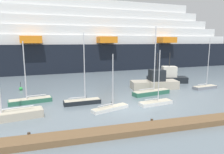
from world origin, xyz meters
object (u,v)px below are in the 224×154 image
channel_buoy_0 (21,89)px  cruise_ship (31,40)px  sailboat_4 (151,91)px  fishing_boat_1 (155,82)px  sailboat_6 (30,100)px  sailboat_0 (205,87)px  sailboat_3 (156,102)px  sailboat_2 (82,101)px  fishing_boat_0 (168,77)px  sailboat_1 (8,114)px  sailboat_5 (110,107)px

channel_buoy_0 → cruise_ship: cruise_ship is taller
sailboat_4 → fishing_boat_1: bearing=44.8°
sailboat_4 → sailboat_6: 16.71m
sailboat_0 → sailboat_4: sailboat_4 is taller
sailboat_3 → sailboat_4: 4.84m
sailboat_2 → sailboat_3: bearing=-20.7°
sailboat_2 → cruise_ship: bearing=100.9°
sailboat_2 → sailboat_6: sailboat_2 is taller
sailboat_2 → channel_buoy_0: bearing=126.8°
sailboat_4 → fishing_boat_1: (2.33, 3.40, 0.56)m
fishing_boat_1 → channel_buoy_0: size_ratio=5.70×
sailboat_4 → channel_buoy_0: sailboat_4 is taller
sailboat_0 → fishing_boat_0: (-3.11, 6.55, 0.68)m
sailboat_2 → sailboat_6: size_ratio=1.13×
sailboat_1 → channel_buoy_0: bearing=-98.0°
sailboat_0 → fishing_boat_1: bearing=156.0°
sailboat_4 → fishing_boat_0: size_ratio=1.27×
sailboat_0 → sailboat_2: 20.86m
sailboat_0 → cruise_ship: (-29.44, 31.10, 7.60)m
sailboat_0 → cruise_ship: bearing=125.8°
sailboat_3 → cruise_ship: 41.42m
sailboat_6 → fishing_boat_0: bearing=-174.3°
fishing_boat_1 → sailboat_6: bearing=-165.0°
sailboat_3 → sailboat_6: size_ratio=0.86×
sailboat_0 → sailboat_6: size_ratio=1.07×
sailboat_0 → sailboat_5: 18.92m
cruise_ship → sailboat_2: bearing=-80.1°
sailboat_4 → channel_buoy_0: (-18.89, 8.11, -0.21)m
sailboat_0 → fishing_boat_1: sailboat_0 is taller
sailboat_2 → channel_buoy_0: size_ratio=6.33×
sailboat_1 → cruise_ship: bearing=-99.2°
sailboat_4 → sailboat_5: bearing=-157.2°
sailboat_0 → sailboat_4: 10.32m
fishing_boat_0 → sailboat_3: bearing=-108.7°
sailboat_4 → cruise_ship: 38.20m
fishing_boat_1 → fishing_boat_0: bearing=47.3°
sailboat_5 → cruise_ship: size_ratio=0.05×
sailboat_3 → channel_buoy_0: size_ratio=4.86×
sailboat_5 → channel_buoy_0: sailboat_5 is taller
fishing_boat_1 → cruise_ship: 36.58m
sailboat_4 → cruise_ship: cruise_ship is taller
sailboat_3 → sailboat_2: bearing=154.9°
sailboat_1 → channel_buoy_0: 13.34m
sailboat_2 → channel_buoy_0: (-8.49, 9.97, -0.13)m
sailboat_5 → fishing_boat_1: sailboat_5 is taller
sailboat_5 → fishing_boat_1: 13.10m
channel_buoy_0 → sailboat_3: bearing=-36.3°
sailboat_1 → sailboat_2: bearing=-167.6°
sailboat_2 → sailboat_3: (8.75, -2.69, -0.09)m
sailboat_2 → fishing_boat_0: (17.54, 9.49, 0.64)m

